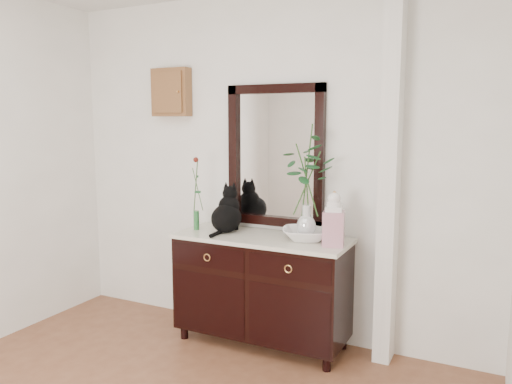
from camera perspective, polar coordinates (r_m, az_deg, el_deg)
The scene contains 10 objects.
wall_back at distance 3.96m, azimuth 0.95°, elevation 2.88°, with size 3.60×0.04×2.70m, color white.
pilaster at distance 3.57m, azimuth 15.07°, elevation 2.03°, with size 0.12×0.20×2.70m, color white.
sideboard at distance 3.87m, azimuth 0.67°, elevation -10.50°, with size 1.33×0.52×0.82m.
wall_mirror at distance 3.90m, azimuth 2.20°, elevation 4.13°, with size 0.80×0.06×1.10m.
key_cabinet at distance 4.35m, azimuth -9.65°, elevation 11.16°, with size 0.35×0.10×0.40m, color brown.
cat at distance 3.89m, azimuth -3.41°, elevation -1.94°, with size 0.26×0.31×0.36m, color black, non-canonical shape.
lotus_bowl at distance 3.67m, azimuth 5.75°, elevation -4.82°, with size 0.35×0.35×0.09m, color white.
vase_branches at distance 3.60m, azimuth 5.84°, elevation 1.31°, with size 0.40×0.40×0.83m, color silver, non-canonical shape.
bud_vase_rose at distance 3.97m, azimuth -6.88°, elevation -0.12°, with size 0.07×0.07×0.59m, color #2C6F37, non-canonical shape.
ginger_jar at distance 3.49m, azimuth 8.89°, elevation -2.99°, with size 0.14×0.14×0.39m, color white, non-canonical shape.
Camera 1 is at (1.68, -1.58, 1.71)m, focal length 35.00 mm.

